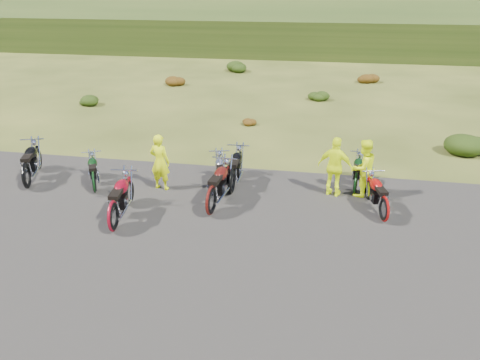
% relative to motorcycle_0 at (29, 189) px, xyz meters
% --- Properties ---
extents(ground, '(300.00, 300.00, 0.00)m').
position_rel_motorcycle_0_xyz_m(ground, '(5.87, -1.16, 0.00)').
color(ground, '#343F15').
rests_on(ground, ground).
extents(gravel_pad, '(20.00, 12.00, 0.04)m').
position_rel_motorcycle_0_xyz_m(gravel_pad, '(5.87, -3.16, 0.00)').
color(gravel_pad, black).
rests_on(gravel_pad, ground).
extents(hill_slope, '(300.00, 45.97, 9.37)m').
position_rel_motorcycle_0_xyz_m(hill_slope, '(5.87, 48.84, 0.00)').
color(hill_slope, '#2A3E14').
rests_on(hill_slope, ground).
extents(hill_plateau, '(300.00, 90.00, 9.17)m').
position_rel_motorcycle_0_xyz_m(hill_plateau, '(5.87, 108.84, 0.00)').
color(hill_plateau, '#2A3E14').
rests_on(hill_plateau, ground).
extents(shrub_1, '(1.03, 1.03, 0.61)m').
position_rel_motorcycle_0_xyz_m(shrub_1, '(-3.23, 10.14, 0.31)').
color(shrub_1, black).
rests_on(shrub_1, ground).
extents(shrub_2, '(1.30, 1.30, 0.77)m').
position_rel_motorcycle_0_xyz_m(shrub_2, '(-0.33, 15.44, 0.38)').
color(shrub_2, '#61280C').
rests_on(shrub_2, ground).
extents(shrub_3, '(1.56, 1.56, 0.92)m').
position_rel_motorcycle_0_xyz_m(shrub_3, '(2.57, 20.74, 0.46)').
color(shrub_3, black).
rests_on(shrub_3, ground).
extents(shrub_4, '(0.77, 0.77, 0.45)m').
position_rel_motorcycle_0_xyz_m(shrub_4, '(5.47, 8.04, 0.23)').
color(shrub_4, '#61280C').
rests_on(shrub_4, ground).
extents(shrub_5, '(1.03, 1.03, 0.61)m').
position_rel_motorcycle_0_xyz_m(shrub_5, '(8.37, 13.34, 0.31)').
color(shrub_5, black).
rests_on(shrub_5, ground).
extents(shrub_6, '(1.30, 1.30, 0.77)m').
position_rel_motorcycle_0_xyz_m(shrub_6, '(11.27, 18.64, 0.38)').
color(shrub_6, '#61280C').
rests_on(shrub_6, ground).
extents(shrub_7, '(1.56, 1.56, 0.92)m').
position_rel_motorcycle_0_xyz_m(shrub_7, '(14.17, 5.94, 0.46)').
color(shrub_7, black).
rests_on(shrub_7, ground).
extents(motorcycle_0, '(1.51, 2.41, 1.20)m').
position_rel_motorcycle_0_xyz_m(motorcycle_0, '(0.00, 0.00, 0.00)').
color(motorcycle_0, black).
rests_on(motorcycle_0, ground).
extents(motorcycle_1, '(1.06, 2.35, 1.19)m').
position_rel_motorcycle_0_xyz_m(motorcycle_1, '(3.75, -2.00, 0.00)').
color(motorcycle_1, maroon).
rests_on(motorcycle_1, ground).
extents(motorcycle_2, '(1.39, 1.93, 0.97)m').
position_rel_motorcycle_0_xyz_m(motorcycle_2, '(2.17, 0.08, 0.00)').
color(motorcycle_2, black).
rests_on(motorcycle_2, ground).
extents(motorcycle_3, '(1.14, 2.08, 1.03)m').
position_rel_motorcycle_0_xyz_m(motorcycle_3, '(5.96, 0.59, 0.00)').
color(motorcycle_3, silver).
rests_on(motorcycle_3, ground).
extents(motorcycle_4, '(0.95, 2.36, 1.21)m').
position_rel_motorcycle_0_xyz_m(motorcycle_4, '(5.97, -0.67, 0.00)').
color(motorcycle_4, '#4E110D').
rests_on(motorcycle_4, ground).
extents(motorcycle_5, '(0.78, 2.19, 1.14)m').
position_rel_motorcycle_0_xyz_m(motorcycle_5, '(6.24, 0.79, 0.00)').
color(motorcycle_5, black).
rests_on(motorcycle_5, ground).
extents(motorcycle_6, '(1.11, 2.05, 1.02)m').
position_rel_motorcycle_0_xyz_m(motorcycle_6, '(10.54, -0.20, 0.00)').
color(motorcycle_6, '#9D0D0B').
rests_on(motorcycle_6, ground).
extents(motorcycle_7, '(0.83, 1.94, 0.98)m').
position_rel_motorcycle_0_xyz_m(motorcycle_7, '(9.87, 1.47, 0.00)').
color(motorcycle_7, black).
rests_on(motorcycle_7, ground).
extents(person_middle, '(0.69, 0.51, 1.73)m').
position_rel_motorcycle_0_xyz_m(person_middle, '(4.05, 0.71, 0.87)').
color(person_middle, '#E8FB0D').
rests_on(person_middle, ground).
extents(person_right_a, '(1.06, 1.04, 1.72)m').
position_rel_motorcycle_0_xyz_m(person_right_a, '(10.03, 1.35, 0.86)').
color(person_right_a, '#E8FB0D').
rests_on(person_right_a, ground).
extents(person_right_b, '(1.13, 0.73, 1.78)m').
position_rel_motorcycle_0_xyz_m(person_right_b, '(9.24, 1.21, 0.89)').
color(person_right_b, '#E8FB0D').
rests_on(person_right_b, ground).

